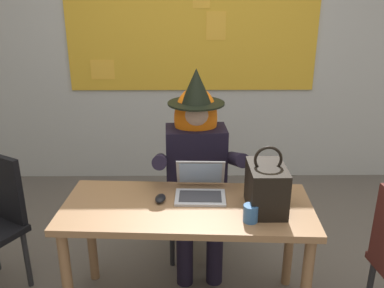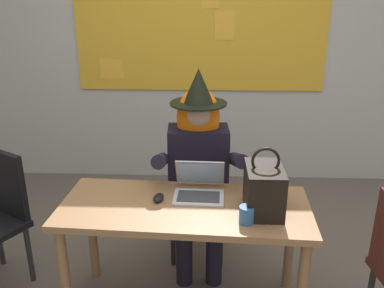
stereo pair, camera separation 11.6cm
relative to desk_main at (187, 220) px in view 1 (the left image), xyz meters
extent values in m
cube|color=#B2B2AD|center=(0.05, 2.00, 0.79)|extent=(5.50, 0.10, 2.82)
cube|color=gold|center=(0.05, 1.94, 0.93)|extent=(2.40, 0.02, 1.20)
cube|color=gold|center=(0.27, 1.93, 0.95)|extent=(0.19, 0.00, 0.26)
cube|color=gold|center=(-0.83, 1.93, 0.54)|extent=(0.23, 0.01, 0.19)
cube|color=#8E6642|center=(0.00, 0.00, 0.08)|extent=(1.46, 0.68, 0.04)
cylinder|color=#8E6642|center=(-0.67, -0.21, -0.28)|extent=(0.06, 0.06, 0.68)
cylinder|color=#8E6642|center=(-0.64, 0.28, -0.28)|extent=(0.06, 0.06, 0.68)
cylinder|color=#8E6642|center=(0.67, 0.21, -0.28)|extent=(0.06, 0.06, 0.68)
cube|color=#2D3347|center=(0.06, 0.58, -0.17)|extent=(0.42, 0.42, 0.04)
cube|color=#2D3347|center=(0.06, 0.77, 0.07)|extent=(0.38, 0.04, 0.45)
cylinder|color=#262628|center=(0.23, 0.41, -0.40)|extent=(0.04, 0.04, 0.43)
cylinder|color=#262628|center=(-0.11, 0.41, -0.40)|extent=(0.04, 0.04, 0.43)
cylinder|color=#262628|center=(0.23, 0.75, -0.40)|extent=(0.04, 0.04, 0.43)
cylinder|color=#262628|center=(-0.11, 0.75, -0.40)|extent=(0.04, 0.04, 0.43)
cylinder|color=black|center=(0.18, 0.23, -0.38)|extent=(0.11, 0.11, 0.47)
cylinder|color=black|center=(-0.02, 0.22, -0.38)|extent=(0.11, 0.11, 0.47)
cylinder|color=black|center=(0.17, 0.40, -0.12)|extent=(0.17, 0.43, 0.15)
cylinder|color=black|center=(-0.03, 0.39, -0.12)|extent=(0.17, 0.43, 0.15)
cube|color=black|center=(0.06, 0.60, 0.11)|extent=(0.43, 0.28, 0.52)
cylinder|color=black|center=(0.32, 0.38, 0.22)|extent=(0.11, 0.47, 0.24)
cylinder|color=black|center=(-0.18, 0.36, 0.22)|extent=(0.11, 0.47, 0.24)
sphere|color=#D1A889|center=(0.06, 0.60, 0.47)|extent=(0.20, 0.20, 0.20)
ellipsoid|color=orange|center=(0.06, 0.63, 0.43)|extent=(0.31, 0.24, 0.44)
cylinder|color=black|center=(0.06, 0.60, 0.54)|extent=(0.39, 0.39, 0.01)
cone|color=black|center=(0.06, 0.60, 0.66)|extent=(0.21, 0.21, 0.24)
cube|color=#B7B7BC|center=(0.08, 0.08, 0.11)|extent=(0.30, 0.21, 0.01)
cube|color=#333338|center=(0.08, 0.08, 0.11)|extent=(0.25, 0.16, 0.00)
cube|color=#B7B7BC|center=(0.08, 0.23, 0.20)|extent=(0.30, 0.11, 0.18)
cube|color=#99B7E0|center=(0.08, 0.22, 0.20)|extent=(0.26, 0.09, 0.16)
ellipsoid|color=black|center=(-0.16, 0.05, 0.12)|extent=(0.07, 0.11, 0.03)
cube|color=black|center=(0.44, -0.05, 0.23)|extent=(0.20, 0.30, 0.26)
torus|color=black|center=(0.44, -0.05, 0.40)|extent=(0.16, 0.02, 0.16)
cylinder|color=#336099|center=(0.34, -0.18, 0.15)|extent=(0.08, 0.08, 0.09)
cube|color=black|center=(-1.20, 0.30, 0.07)|extent=(0.35, 0.23, 0.45)
cylinder|color=#262628|center=(-1.06, 0.20, -0.41)|extent=(0.04, 0.04, 0.42)
camera|label=1|loc=(0.01, -2.07, 1.24)|focal=38.19mm
camera|label=2|loc=(0.12, -2.07, 1.24)|focal=38.19mm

